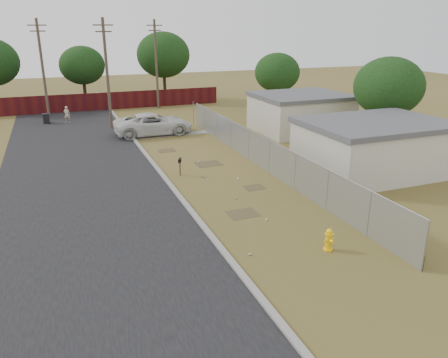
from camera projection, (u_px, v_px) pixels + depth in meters
name	position (u px, v px, depth m)	size (l,w,h in m)	color
ground	(221.00, 179.00, 25.08)	(120.00, 120.00, 0.00)	brown
street	(87.00, 154.00, 29.84)	(15.10, 60.00, 0.12)	black
chainlink_fence	(262.00, 155.00, 26.79)	(0.10, 27.06, 2.02)	gray
privacy_fence	(79.00, 103.00, 44.71)	(30.00, 0.12, 1.80)	#430F0E
utility_poles	(104.00, 67.00, 40.45)	(12.60, 8.24, 9.00)	#4D3E33
houses	(334.00, 128.00, 30.65)	(9.30, 17.24, 3.10)	beige
horizon_trees	(146.00, 64.00, 44.56)	(33.32, 31.94, 7.78)	#342617
fire_hydrant	(329.00, 240.00, 16.97)	(0.46, 0.46, 0.94)	yellow
mailbox	(180.00, 162.00, 25.38)	(0.31, 0.45, 1.06)	brown
pickup_truck	(153.00, 124.00, 35.13)	(2.88, 6.25, 1.74)	silver
pedestrian	(67.00, 115.00, 39.44)	(0.56, 0.36, 1.52)	tan
trash_bin	(46.00, 118.00, 39.28)	(0.63, 0.64, 0.89)	black
scattered_litter	(226.00, 191.00, 23.10)	(3.15, 12.39, 0.07)	white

